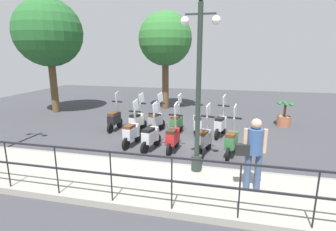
{
  "coord_description": "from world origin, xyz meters",
  "views": [
    {
      "loc": [
        -8.57,
        -1.58,
        3.07
      ],
      "look_at": [
        0.2,
        0.5,
        0.9
      ],
      "focal_mm": 28.0,
      "sensor_mm": 36.0,
      "label": 1
    }
  ],
  "objects_px": {
    "scooter_near_2": "(173,137)",
    "scooter_far_5": "(115,119)",
    "tree_distant": "(165,39)",
    "scooter_near_1": "(204,139)",
    "scooter_near_0": "(231,141)",
    "potted_palm": "(284,116)",
    "scooter_near_4": "(132,132)",
    "scooter_far_4": "(137,121)",
    "pedestrian_with_bag": "(253,149)",
    "tree_large": "(48,33)",
    "scooter_near_3": "(151,136)",
    "scooter_far_0": "(221,124)",
    "scooter_far_2": "(177,122)",
    "scooter_far_3": "(156,120)",
    "scooter_far_1": "(197,123)",
    "lamp_post_near": "(198,100)"
  },
  "relations": [
    {
      "from": "scooter_near_3",
      "to": "scooter_far_2",
      "type": "distance_m",
      "value": 1.89
    },
    {
      "from": "scooter_near_2",
      "to": "scooter_far_5",
      "type": "bearing_deg",
      "value": 62.06
    },
    {
      "from": "lamp_post_near",
      "to": "scooter_far_0",
      "type": "bearing_deg",
      "value": -7.7
    },
    {
      "from": "scooter_near_4",
      "to": "scooter_far_0",
      "type": "height_order",
      "value": "same"
    },
    {
      "from": "lamp_post_near",
      "to": "scooter_near_0",
      "type": "distance_m",
      "value": 2.31
    },
    {
      "from": "tree_distant",
      "to": "scooter_near_1",
      "type": "relative_size",
      "value": 3.38
    },
    {
      "from": "scooter_near_0",
      "to": "scooter_near_4",
      "type": "relative_size",
      "value": 1.0
    },
    {
      "from": "scooter_far_2",
      "to": "scooter_far_3",
      "type": "xyz_separation_m",
      "value": [
        0.09,
        0.84,
        0.0
      ]
    },
    {
      "from": "lamp_post_near",
      "to": "potted_palm",
      "type": "relative_size",
      "value": 3.89
    },
    {
      "from": "scooter_far_2",
      "to": "scooter_far_4",
      "type": "distance_m",
      "value": 1.55
    },
    {
      "from": "scooter_near_1",
      "to": "scooter_near_3",
      "type": "xyz_separation_m",
      "value": [
        -0.08,
        1.68,
        0.0
      ]
    },
    {
      "from": "tree_large",
      "to": "scooter_far_5",
      "type": "distance_m",
      "value": 6.19
    },
    {
      "from": "lamp_post_near",
      "to": "tree_distant",
      "type": "height_order",
      "value": "tree_distant"
    },
    {
      "from": "pedestrian_with_bag",
      "to": "scooter_far_5",
      "type": "relative_size",
      "value": 1.03
    },
    {
      "from": "pedestrian_with_bag",
      "to": "potted_palm",
      "type": "xyz_separation_m",
      "value": [
        6.11,
        -1.75,
        -0.63
      ]
    },
    {
      "from": "potted_palm",
      "to": "scooter_far_0",
      "type": "xyz_separation_m",
      "value": [
        -2.03,
        2.57,
        0.04
      ]
    },
    {
      "from": "scooter_near_2",
      "to": "scooter_far_5",
      "type": "xyz_separation_m",
      "value": [
        1.75,
        2.78,
        0.0
      ]
    },
    {
      "from": "pedestrian_with_bag",
      "to": "tree_large",
      "type": "distance_m",
      "value": 11.77
    },
    {
      "from": "scooter_near_3",
      "to": "scooter_far_3",
      "type": "bearing_deg",
      "value": 23.35
    },
    {
      "from": "scooter_far_2",
      "to": "scooter_near_0",
      "type": "bearing_deg",
      "value": -121.43
    },
    {
      "from": "scooter_near_4",
      "to": "scooter_far_4",
      "type": "bearing_deg",
      "value": 21.12
    },
    {
      "from": "pedestrian_with_bag",
      "to": "scooter_near_1",
      "type": "relative_size",
      "value": 1.03
    },
    {
      "from": "scooter_near_3",
      "to": "scooter_far_5",
      "type": "bearing_deg",
      "value": 61.56
    },
    {
      "from": "scooter_far_0",
      "to": "scooter_near_3",
      "type": "bearing_deg",
      "value": 146.91
    },
    {
      "from": "scooter_near_0",
      "to": "scooter_far_0",
      "type": "relative_size",
      "value": 1.0
    },
    {
      "from": "tree_large",
      "to": "scooter_far_1",
      "type": "distance_m",
      "value": 8.86
    },
    {
      "from": "scooter_near_2",
      "to": "lamp_post_near",
      "type": "bearing_deg",
      "value": -143.82
    },
    {
      "from": "potted_palm",
      "to": "scooter_near_4",
      "type": "distance_m",
      "value": 6.6
    },
    {
      "from": "tree_distant",
      "to": "scooter_near_4",
      "type": "relative_size",
      "value": 3.38
    },
    {
      "from": "lamp_post_near",
      "to": "scooter_near_0",
      "type": "xyz_separation_m",
      "value": [
        1.55,
        -0.85,
        -1.49
      ]
    },
    {
      "from": "tree_distant",
      "to": "scooter_near_3",
      "type": "relative_size",
      "value": 3.38
    },
    {
      "from": "scooter_near_3",
      "to": "scooter_near_4",
      "type": "relative_size",
      "value": 1.0
    },
    {
      "from": "pedestrian_with_bag",
      "to": "scooter_near_0",
      "type": "relative_size",
      "value": 1.03
    },
    {
      "from": "scooter_far_0",
      "to": "scooter_far_1",
      "type": "distance_m",
      "value": 0.87
    },
    {
      "from": "pedestrian_with_bag",
      "to": "tree_large",
      "type": "bearing_deg",
      "value": 49.15
    },
    {
      "from": "scooter_far_4",
      "to": "scooter_far_5",
      "type": "distance_m",
      "value": 0.99
    },
    {
      "from": "tree_distant",
      "to": "scooter_far_5",
      "type": "bearing_deg",
      "value": 168.19
    },
    {
      "from": "scooter_far_3",
      "to": "scooter_far_4",
      "type": "relative_size",
      "value": 1.0
    },
    {
      "from": "scooter_near_3",
      "to": "scooter_far_5",
      "type": "distance_m",
      "value": 2.73
    },
    {
      "from": "scooter_near_2",
      "to": "scooter_far_4",
      "type": "xyz_separation_m",
      "value": [
        1.67,
        1.79,
        0.0
      ]
    },
    {
      "from": "scooter_far_2",
      "to": "scooter_far_5",
      "type": "xyz_separation_m",
      "value": [
        -0.05,
        2.53,
        0.0
      ]
    },
    {
      "from": "scooter_near_4",
      "to": "scooter_near_1",
      "type": "bearing_deg",
      "value": -85.11
    },
    {
      "from": "scooter_near_0",
      "to": "potted_palm",
      "type": "bearing_deg",
      "value": -17.74
    },
    {
      "from": "tree_distant",
      "to": "scooter_near_3",
      "type": "distance_m",
      "value": 7.27
    },
    {
      "from": "scooter_near_0",
      "to": "scooter_far_4",
      "type": "xyz_separation_m",
      "value": [
        1.63,
        3.59,
        0.0
      ]
    },
    {
      "from": "scooter_near_2",
      "to": "scooter_far_4",
      "type": "height_order",
      "value": "same"
    },
    {
      "from": "scooter_near_0",
      "to": "scooter_near_4",
      "type": "xyz_separation_m",
      "value": [
        0.15,
        3.24,
        0.0
      ]
    },
    {
      "from": "tree_large",
      "to": "tree_distant",
      "type": "height_order",
      "value": "tree_large"
    },
    {
      "from": "scooter_near_2",
      "to": "scooter_far_4",
      "type": "distance_m",
      "value": 2.45
    },
    {
      "from": "pedestrian_with_bag",
      "to": "scooter_near_4",
      "type": "distance_m",
      "value": 4.4
    }
  ]
}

